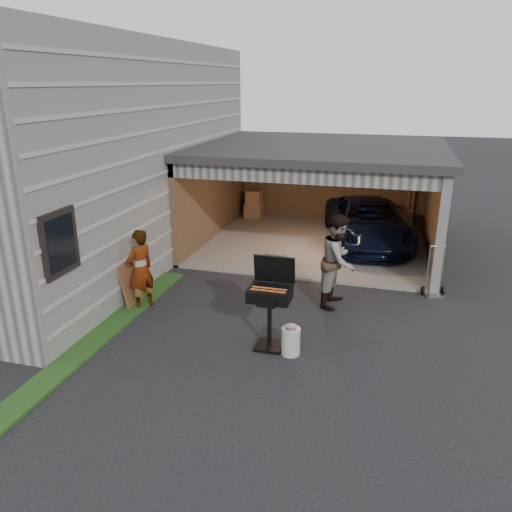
# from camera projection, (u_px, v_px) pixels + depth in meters

# --- Properties ---
(ground) EXTENTS (80.00, 80.00, 0.00)m
(ground) POSITION_uv_depth(u_px,v_px,m) (219.00, 346.00, 9.07)
(ground) COLOR black
(ground) RESTS_ON ground
(house) EXTENTS (7.00, 11.00, 5.50)m
(house) POSITION_uv_depth(u_px,v_px,m) (55.00, 152.00, 13.32)
(house) COLOR #474744
(house) RESTS_ON ground
(groundcover_strip) EXTENTS (0.50, 8.00, 0.06)m
(groundcover_strip) POSITION_uv_depth(u_px,v_px,m) (78.00, 354.00, 8.72)
(groundcover_strip) COLOR #193814
(groundcover_strip) RESTS_ON ground
(garage) EXTENTS (6.80, 6.30, 2.90)m
(garage) POSITION_uv_depth(u_px,v_px,m) (321.00, 179.00, 14.43)
(garage) COLOR #605E59
(garage) RESTS_ON ground
(minivan) EXTENTS (3.07, 4.91, 1.27)m
(minivan) POSITION_uv_depth(u_px,v_px,m) (367.00, 224.00, 14.45)
(minivan) COLOR black
(minivan) RESTS_ON ground
(woman) EXTENTS (0.63, 0.74, 1.72)m
(woman) POSITION_uv_depth(u_px,v_px,m) (141.00, 269.00, 10.34)
(woman) COLOR #A9BBD5
(woman) RESTS_ON ground
(man) EXTENTS (0.90, 1.08, 1.99)m
(man) POSITION_uv_depth(u_px,v_px,m) (338.00, 261.00, 10.45)
(man) COLOR #452A1B
(man) RESTS_ON ground
(bbq_grill) EXTENTS (0.74, 0.65, 1.65)m
(bbq_grill) POSITION_uv_depth(u_px,v_px,m) (270.00, 297.00, 8.74)
(bbq_grill) COLOR black
(bbq_grill) RESTS_ON ground
(propane_tank) EXTENTS (0.42, 0.42, 0.50)m
(propane_tank) POSITION_uv_depth(u_px,v_px,m) (291.00, 341.00, 8.72)
(propane_tank) COLOR beige
(propane_tank) RESTS_ON ground
(plywood_panel) EXTENTS (0.24, 0.85, 0.94)m
(plywood_panel) POSITION_uv_depth(u_px,v_px,m) (133.00, 282.00, 10.70)
(plywood_panel) COLOR brown
(plywood_panel) RESTS_ON ground
(hand_truck) EXTENTS (0.52, 0.46, 1.18)m
(hand_truck) POSITION_uv_depth(u_px,v_px,m) (434.00, 286.00, 11.12)
(hand_truck) COLOR gray
(hand_truck) RESTS_ON ground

